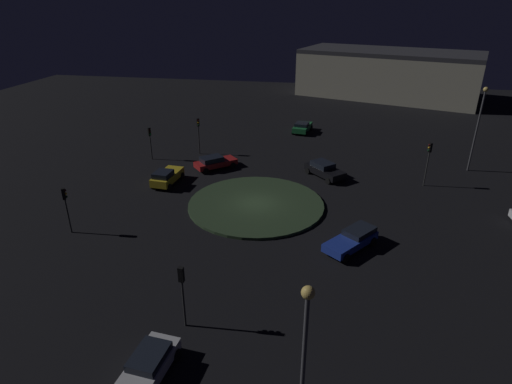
% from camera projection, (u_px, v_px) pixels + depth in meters
% --- Properties ---
extents(ground_plane, '(118.91, 118.91, 0.00)m').
position_uv_depth(ground_plane, '(256.00, 205.00, 37.68)').
color(ground_plane, black).
extents(roundabout_island, '(12.08, 12.08, 0.24)m').
position_uv_depth(roundabout_island, '(256.00, 204.00, 37.63)').
color(roundabout_island, '#2D4228').
rests_on(roundabout_island, ground_plane).
extents(car_blue, '(4.18, 4.68, 1.33)m').
position_uv_depth(car_blue, '(352.00, 239.00, 31.05)').
color(car_blue, '#1E38A5').
rests_on(car_blue, ground_plane).
extents(car_black, '(4.42, 4.54, 1.50)m').
position_uv_depth(car_black, '(324.00, 169.00, 43.41)').
color(car_black, black).
rests_on(car_black, ground_plane).
extents(car_silver, '(2.27, 4.40, 1.33)m').
position_uv_depth(car_silver, '(147.00, 367.00, 20.33)').
color(car_silver, silver).
rests_on(car_silver, ground_plane).
extents(car_green, '(2.66, 4.40, 1.40)m').
position_uv_depth(car_green, '(302.00, 127.00, 57.68)').
color(car_green, '#1E7238').
rests_on(car_green, ground_plane).
extents(car_red, '(4.54, 4.31, 1.40)m').
position_uv_depth(car_red, '(215.00, 162.00, 45.49)').
color(car_red, red).
rests_on(car_red, ground_plane).
extents(car_yellow, '(2.27, 4.31, 1.60)m').
position_uv_depth(car_yellow, '(167.00, 176.00, 41.62)').
color(car_yellow, gold).
rests_on(car_yellow, ground_plane).
extents(traffic_light_north, '(0.32, 0.37, 3.96)m').
position_uv_depth(traffic_light_north, '(182.00, 285.00, 22.76)').
color(traffic_light_north, '#2D2D2D').
rests_on(traffic_light_north, ground_plane).
extents(traffic_light_southeast, '(0.40, 0.37, 3.71)m').
position_uv_depth(traffic_light_southeast, '(150.00, 137.00, 47.25)').
color(traffic_light_southeast, '#2D2D2D').
rests_on(traffic_light_southeast, ground_plane).
extents(traffic_light_southwest, '(0.39, 0.37, 4.40)m').
position_uv_depth(traffic_light_southwest, '(429.00, 156.00, 40.30)').
color(traffic_light_southwest, '#2D2D2D').
rests_on(traffic_light_southwest, ground_plane).
extents(traffic_light_northeast, '(0.40, 0.37, 3.82)m').
position_uv_depth(traffic_light_northeast, '(66.00, 201.00, 32.23)').
color(traffic_light_northeast, '#2D2D2D').
rests_on(traffic_light_northeast, ground_plane).
extents(traffic_light_southeast_near, '(0.37, 0.39, 4.28)m').
position_uv_depth(traffic_light_southeast_near, '(198.00, 129.00, 48.74)').
color(traffic_light_southeast_near, '#2D2D2D').
rests_on(traffic_light_southeast_near, ground_plane).
extents(streetlamp_southwest, '(0.49, 0.49, 8.88)m').
position_uv_depth(streetlamp_southwest, '(479.00, 120.00, 42.92)').
color(streetlamp_southwest, '#4C4C51').
rests_on(streetlamp_southwest, ground_plane).
extents(streetlamp_north, '(0.51, 0.51, 7.77)m').
position_uv_depth(streetlamp_north, '(305.00, 345.00, 15.84)').
color(streetlamp_north, '#4C4C51').
rests_on(streetlamp_north, ground_plane).
extents(store_building, '(33.69, 22.40, 8.23)m').
position_uv_depth(store_building, '(388.00, 74.00, 77.10)').
color(store_building, '#B7B299').
rests_on(store_building, ground_plane).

